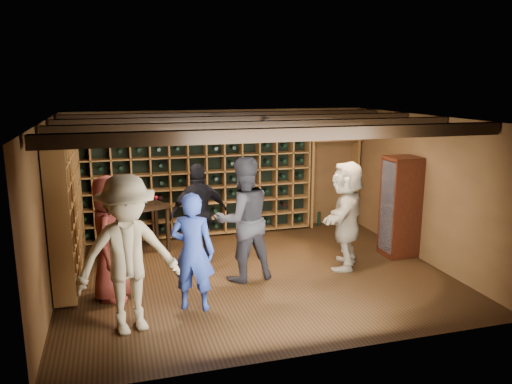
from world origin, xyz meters
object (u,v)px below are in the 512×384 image
object	(u,v)px
man_blue_shirt	(193,252)
man_grey_suit	(243,219)
display_cabinet	(400,209)
guest_khaki	(128,255)
guest_beige	(346,215)
guest_woman_black	(199,214)
tasting_table	(133,213)
guest_red_floral	(111,238)

from	to	relation	value
man_blue_shirt	man_grey_suit	size ratio (longest dim) A/B	0.84
display_cabinet	man_grey_suit	bearing A→B (deg)	-174.14
guest_khaki	display_cabinet	bearing A→B (deg)	3.31
display_cabinet	man_grey_suit	world-z (taller)	man_grey_suit
guest_beige	man_grey_suit	bearing A→B (deg)	-54.53
man_grey_suit	guest_woman_black	xyz separation A→B (m)	(-0.53, 0.86, -0.11)
display_cabinet	tasting_table	xyz separation A→B (m)	(-4.52, 1.34, -0.08)
guest_khaki	guest_beige	bearing A→B (deg)	5.20
man_grey_suit	tasting_table	world-z (taller)	man_grey_suit
guest_red_floral	guest_woman_black	xyz separation A→B (m)	(1.43, 1.03, -0.03)
man_grey_suit	guest_woman_black	distance (m)	1.02
guest_woman_black	tasting_table	xyz separation A→B (m)	(-1.05, 0.78, -0.09)
man_blue_shirt	tasting_table	distance (m)	2.56
guest_woman_black	guest_khaki	distance (m)	2.43
display_cabinet	guest_khaki	distance (m)	4.94
man_grey_suit	display_cabinet	bearing A→B (deg)	177.08
man_blue_shirt	tasting_table	world-z (taller)	man_blue_shirt
guest_red_floral	guest_woman_black	bearing A→B (deg)	-35.85
display_cabinet	guest_red_floral	bearing A→B (deg)	-174.47
man_blue_shirt	guest_woman_black	world-z (taller)	guest_woman_black
man_grey_suit	guest_khaki	distance (m)	2.15
guest_red_floral	guest_beige	size ratio (longest dim) A/B	1.00
guest_red_floral	guest_woman_black	distance (m)	1.76
guest_woman_black	guest_beige	distance (m)	2.45
man_blue_shirt	guest_red_floral	distance (m)	1.24
man_grey_suit	tasting_table	distance (m)	2.29
tasting_table	guest_khaki	bearing A→B (deg)	-113.87
guest_red_floral	guest_khaki	size ratio (longest dim) A/B	0.91
guest_woman_black	man_grey_suit	bearing A→B (deg)	115.99
display_cabinet	guest_red_floral	distance (m)	4.92
tasting_table	man_blue_shirt	bearing A→B (deg)	-95.23
guest_woman_black	tasting_table	size ratio (longest dim) A/B	1.34
man_blue_shirt	guest_khaki	size ratio (longest dim) A/B	0.82
display_cabinet	man_grey_suit	xyz separation A→B (m)	(-2.93, -0.30, 0.11)
guest_khaki	guest_beige	xyz separation A→B (m)	(3.54, 1.28, -0.09)
display_cabinet	guest_woman_black	distance (m)	3.51
guest_red_floral	guest_khaki	distance (m)	1.08
guest_beige	guest_khaki	bearing A→B (deg)	-36.38
man_blue_shirt	man_grey_suit	bearing A→B (deg)	-115.76
display_cabinet	man_blue_shirt	bearing A→B (deg)	-163.54
man_grey_suit	guest_khaki	xyz separation A→B (m)	(-1.76, -1.23, 0.02)
guest_beige	tasting_table	xyz separation A→B (m)	(-3.36, 1.58, -0.12)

